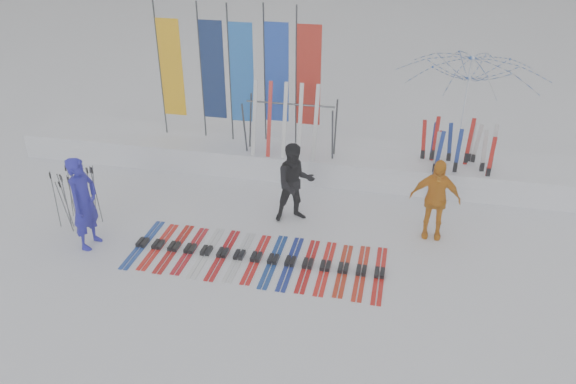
% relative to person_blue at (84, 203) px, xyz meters
% --- Properties ---
extents(ground, '(120.00, 120.00, 0.00)m').
position_rel_person_blue_xyz_m(ground, '(3.39, -0.55, -0.90)').
color(ground, white).
rests_on(ground, ground).
extents(snow_bank, '(14.00, 1.60, 0.60)m').
position_rel_person_blue_xyz_m(snow_bank, '(3.39, 4.05, -0.60)').
color(snow_bank, white).
rests_on(snow_bank, ground).
extents(person_blue, '(0.49, 0.69, 1.81)m').
position_rel_person_blue_xyz_m(person_blue, '(0.00, 0.00, 0.00)').
color(person_blue, '#1E1DAC').
rests_on(person_blue, ground).
extents(person_black, '(0.99, 0.91, 1.65)m').
position_rel_person_blue_xyz_m(person_black, '(3.57, 1.76, -0.08)').
color(person_black, black).
rests_on(person_black, ground).
extents(person_yellow, '(0.95, 0.40, 1.61)m').
position_rel_person_blue_xyz_m(person_yellow, '(6.28, 1.72, -0.10)').
color(person_yellow, orange).
rests_on(person_yellow, ground).
extents(tent_canopy, '(4.09, 4.13, 2.95)m').
position_rel_person_blue_xyz_m(tent_canopy, '(6.89, 4.61, 0.57)').
color(tent_canopy, white).
rests_on(tent_canopy, ground).
extents(ski_row, '(4.64, 1.70, 0.07)m').
position_rel_person_blue_xyz_m(ski_row, '(3.19, 0.21, -0.87)').
color(ski_row, '#163998').
rests_on(ski_row, ground).
extents(pole_cluster, '(0.75, 0.79, 1.26)m').
position_rel_person_blue_xyz_m(pole_cluster, '(-0.62, 0.69, -0.31)').
color(pole_cluster, '#595B60').
rests_on(pole_cluster, ground).
extents(feather_flags, '(3.86, 0.22, 3.20)m').
position_rel_person_blue_xyz_m(feather_flags, '(1.76, 4.23, 1.34)').
color(feather_flags, '#383A3F').
rests_on(feather_flags, ground).
extents(ski_rack, '(2.04, 0.80, 1.23)m').
position_rel_person_blue_xyz_m(ski_rack, '(3.07, 3.65, 0.48)').
color(ski_rack, '#383A3F').
rests_on(ski_rack, ground).
extents(upright_skis, '(1.53, 0.85, 1.69)m').
position_rel_person_blue_xyz_m(upright_skis, '(6.74, 3.74, -0.13)').
color(upright_skis, navy).
rests_on(upright_skis, ground).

